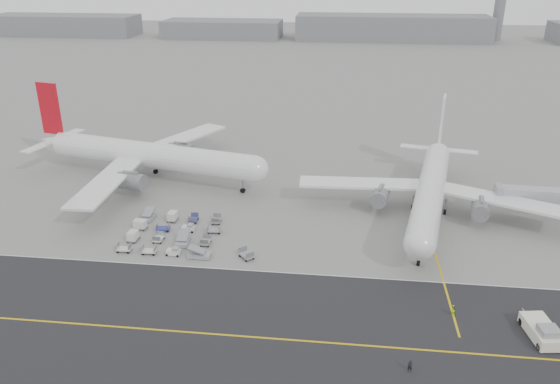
# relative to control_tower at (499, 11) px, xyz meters

# --- Properties ---
(ground) EXTENTS (700.00, 700.00, 0.00)m
(ground) POSITION_rel_control_tower_xyz_m (-100.00, -265.00, -16.25)
(ground) COLOR gray
(ground) RESTS_ON ground
(taxiway) EXTENTS (220.00, 59.00, 0.03)m
(taxiway) POSITION_rel_control_tower_xyz_m (-94.98, -282.98, -16.24)
(taxiway) COLOR #262628
(taxiway) RESTS_ON ground
(horizon_buildings) EXTENTS (520.00, 28.00, 28.00)m
(horizon_buildings) POSITION_rel_control_tower_xyz_m (-70.00, -5.00, -16.25)
(horizon_buildings) COLOR slate
(horizon_buildings) RESTS_ON ground
(control_tower) EXTENTS (7.00, 7.00, 31.25)m
(control_tower) POSITION_rel_control_tower_xyz_m (0.00, 0.00, 0.00)
(control_tower) COLOR slate
(control_tower) RESTS_ON ground
(airliner_a) EXTENTS (55.11, 53.90, 19.31)m
(airliner_a) POSITION_rel_control_tower_xyz_m (-127.33, -232.34, -10.69)
(airliner_a) COLOR white
(airliner_a) RESTS_ON ground
(airliner_b) EXTENTS (49.09, 50.12, 17.48)m
(airliner_b) POSITION_rel_control_tower_xyz_m (-69.13, -242.75, -11.21)
(airliner_b) COLOR white
(airliner_b) RESTS_ON ground
(pushback_tug) EXTENTS (4.10, 8.78, 2.47)m
(pushback_tug) POSITION_rel_control_tower_xyz_m (-59.77, -278.82, -15.24)
(pushback_tug) COLOR white
(pushback_tug) RESTS_ON ground
(jet_bridge) EXTENTS (16.05, 3.69, 6.04)m
(jet_bridge) POSITION_rel_control_tower_xyz_m (-49.69, -242.86, -12.04)
(jet_bridge) COLOR gray
(jet_bridge) RESTS_ON ground
(gse_cluster) EXTENTS (20.59, 19.88, 1.80)m
(gse_cluster) POSITION_rel_control_tower_xyz_m (-114.15, -257.69, -16.25)
(gse_cluster) COLOR #96969B
(gse_cluster) RESTS_ON ground
(stray_dolly) EXTENTS (2.83, 2.93, 1.55)m
(stray_dolly) POSITION_rel_control_tower_xyz_m (-100.33, -263.48, -16.25)
(stray_dolly) COLOR silver
(stray_dolly) RESTS_ON ground
(ground_crew_a) EXTENTS (0.65, 0.52, 1.57)m
(ground_crew_a) POSITION_rel_control_tower_xyz_m (-76.95, -286.99, -15.47)
(ground_crew_a) COLOR black
(ground_crew_a) RESTS_ON ground
(ground_crew_b) EXTENTS (0.91, 0.81, 1.56)m
(ground_crew_b) POSITION_rel_control_tower_xyz_m (-70.17, -275.21, -15.47)
(ground_crew_b) COLOR #B5E11A
(ground_crew_b) RESTS_ON ground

